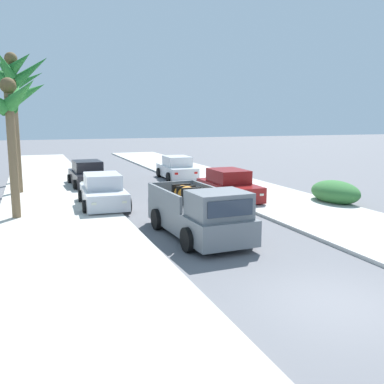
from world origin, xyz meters
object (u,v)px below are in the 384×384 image
(pickup_truck, at_px, (199,214))
(hedge_bush, at_px, (335,192))
(car_right_near, at_px, (229,186))
(car_left_near, at_px, (177,169))
(palm_tree_right_mid, at_px, (9,104))
(palm_tree_left_fore, at_px, (12,78))
(car_left_mid, at_px, (88,175))
(car_right_mid, at_px, (103,192))
(palm_tree_left_mid, at_px, (9,86))

(pickup_truck, distance_m, hedge_bush, 8.78)
(pickup_truck, relative_size, hedge_bush, 1.89)
(car_right_near, bearing_deg, car_left_near, 89.61)
(palm_tree_right_mid, height_order, hedge_bush, palm_tree_right_mid)
(pickup_truck, relative_size, palm_tree_left_fore, 0.72)
(hedge_bush, bearing_deg, palm_tree_right_mid, 172.82)
(car_left_mid, xyz_separation_m, palm_tree_left_fore, (-3.74, -1.26, 5.33))
(car_left_near, xyz_separation_m, car_left_mid, (-5.95, -1.21, 0.00))
(palm_tree_left_fore, height_order, palm_tree_right_mid, palm_tree_left_fore)
(car_left_mid, distance_m, car_right_mid, 6.41)
(palm_tree_right_mid, bearing_deg, palm_tree_left_fore, 89.66)
(car_right_near, height_order, hedge_bush, car_right_near)
(car_right_near, bearing_deg, car_right_mid, 175.24)
(car_right_near, relative_size, palm_tree_left_mid, 0.61)
(car_left_near, bearing_deg, pickup_truck, -105.63)
(pickup_truck, bearing_deg, palm_tree_left_mid, 112.09)
(pickup_truck, relative_size, palm_tree_left_mid, 0.76)
(car_right_mid, xyz_separation_m, palm_tree_left_fore, (-3.59, 5.15, 5.33))
(car_right_near, xyz_separation_m, palm_tree_right_mid, (-9.67, -0.70, 3.81))
(car_right_near, relative_size, hedge_bush, 1.52)
(palm_tree_left_fore, distance_m, hedge_bush, 17.10)
(car_left_mid, height_order, hedge_bush, car_left_mid)
(palm_tree_left_fore, height_order, hedge_bush, palm_tree_left_fore)
(palm_tree_left_fore, bearing_deg, palm_tree_left_mid, 94.54)
(car_right_near, distance_m, palm_tree_right_mid, 10.42)
(palm_tree_left_fore, relative_size, hedge_bush, 2.63)
(car_left_near, bearing_deg, car_right_mid, -128.64)
(car_right_mid, distance_m, palm_tree_left_fore, 8.23)
(pickup_truck, height_order, car_right_mid, pickup_truck)
(car_left_near, height_order, car_right_mid, same)
(car_left_near, height_order, palm_tree_left_mid, palm_tree_left_mid)
(car_right_mid, distance_m, palm_tree_right_mid, 5.40)
(car_left_near, relative_size, palm_tree_left_fore, 0.59)
(car_left_mid, height_order, palm_tree_left_fore, palm_tree_left_fore)
(pickup_truck, xyz_separation_m, palm_tree_left_fore, (-5.83, 11.31, 5.23))
(pickup_truck, xyz_separation_m, car_left_mid, (-2.09, 12.57, -0.10))
(palm_tree_left_fore, bearing_deg, pickup_truck, -62.71)
(palm_tree_left_mid, relative_size, hedge_bush, 2.49)
(palm_tree_left_mid, bearing_deg, car_right_near, -43.61)
(palm_tree_left_fore, bearing_deg, car_left_near, 14.33)
(car_right_mid, bearing_deg, car_left_mid, 88.68)
(pickup_truck, distance_m, palm_tree_right_mid, 8.53)
(palm_tree_right_mid, distance_m, hedge_bush, 14.71)
(pickup_truck, distance_m, car_left_near, 14.31)
(car_right_mid, relative_size, palm_tree_left_mid, 0.62)
(car_right_near, bearing_deg, pickup_truck, -123.89)
(car_left_near, relative_size, palm_tree_left_mid, 0.62)
(car_left_near, xyz_separation_m, hedge_bush, (4.33, -10.60, -0.16))
(pickup_truck, xyz_separation_m, car_left_near, (3.85, 13.78, -0.10))
(pickup_truck, distance_m, car_right_near, 6.81)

